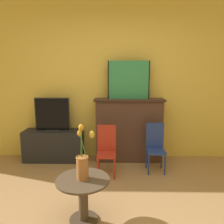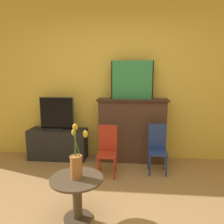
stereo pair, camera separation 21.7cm
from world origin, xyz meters
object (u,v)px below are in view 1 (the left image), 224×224
object	(u,v)px
tv_monitor	(52,115)
vase_tulips	(83,163)
chair_red	(107,148)
chair_blue	(155,145)
painting	(129,80)

from	to	relation	value
tv_monitor	vase_tulips	size ratio (longest dim) A/B	1.07
tv_monitor	chair_red	distance (m)	1.14
chair_red	chair_blue	bearing A→B (deg)	11.59
painting	tv_monitor	size ratio (longest dim) A/B	1.17
painting	vase_tulips	world-z (taller)	painting
chair_red	vase_tulips	bearing A→B (deg)	-100.13
painting	vase_tulips	bearing A→B (deg)	-108.29
tv_monitor	painting	bearing A→B (deg)	1.78
painting	chair_red	size ratio (longest dim) A/B	0.94
tv_monitor	chair_blue	size ratio (longest dim) A/B	0.80
vase_tulips	chair_blue	bearing A→B (deg)	52.27
painting	chair_blue	world-z (taller)	painting
painting	tv_monitor	xyz separation A→B (m)	(-1.28, -0.04, -0.58)
painting	chair_red	xyz separation A→B (m)	(-0.35, -0.56, -0.98)
tv_monitor	chair_blue	world-z (taller)	tv_monitor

